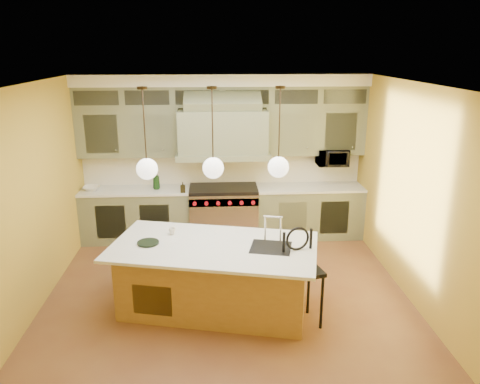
{
  "coord_description": "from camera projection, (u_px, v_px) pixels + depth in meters",
  "views": [
    {
      "loc": [
        -0.16,
        -5.78,
        3.33
      ],
      "look_at": [
        0.21,
        0.7,
        1.31
      ],
      "focal_mm": 35.0,
      "sensor_mm": 36.0,
      "label": 1
    }
  ],
  "objects": [
    {
      "name": "wall_right",
      "position": [
        414.0,
        195.0,
        6.22
      ],
      "size": [
        0.0,
        5.0,
        5.0
      ],
      "primitive_type": "plane",
      "rotation": [
        1.57,
        0.0,
        -1.57
      ],
      "color": "gold",
      "rests_on": "ground"
    },
    {
      "name": "oil_bottle_a",
      "position": [
        156.0,
        180.0,
        8.17
      ],
      "size": [
        0.13,
        0.13,
        0.32
      ],
      "primitive_type": "imported",
      "rotation": [
        0.0,
        0.0,
        0.07
      ],
      "color": "#143314",
      "rests_on": "back_cabinetry"
    },
    {
      "name": "wall_left",
      "position": [
        31.0,
        202.0,
        5.94
      ],
      "size": [
        0.0,
        5.0,
        5.0
      ],
      "primitive_type": "plane",
      "rotation": [
        1.57,
        0.0,
        1.57
      ],
      "color": "gold",
      "rests_on": "ground"
    },
    {
      "name": "kitchen_island",
      "position": [
        215.0,
        275.0,
        6.12
      ],
      "size": [
        2.83,
        1.92,
        1.35
      ],
      "rotation": [
        0.0,
        0.0,
        -0.23
      ],
      "color": "olive",
      "rests_on": "floor"
    },
    {
      "name": "pendant_center",
      "position": [
        213.0,
        166.0,
        5.68
      ],
      "size": [
        0.26,
        0.26,
        1.11
      ],
      "color": "#2D2319",
      "rests_on": "ceiling"
    },
    {
      "name": "fruit_bowl",
      "position": [
        92.0,
        188.0,
        8.15
      ],
      "size": [
        0.29,
        0.29,
        0.07
      ],
      "primitive_type": "imported",
      "rotation": [
        0.0,
        0.0,
        0.03
      ],
      "color": "white",
      "rests_on": "back_cabinetry"
    },
    {
      "name": "floor",
      "position": [
        228.0,
        297.0,
        6.51
      ],
      "size": [
        5.0,
        5.0,
        0.0
      ],
      "primitive_type": "plane",
      "color": "brown",
      "rests_on": "ground"
    },
    {
      "name": "oil_bottle_b",
      "position": [
        183.0,
        187.0,
        8.0
      ],
      "size": [
        0.09,
        0.09,
        0.18
      ],
      "primitive_type": "imported",
      "rotation": [
        0.0,
        0.0,
        0.04
      ],
      "color": "black",
      "rests_on": "back_cabinetry"
    },
    {
      "name": "pendant_right",
      "position": [
        278.0,
        165.0,
        5.73
      ],
      "size": [
        0.26,
        0.26,
        1.11
      ],
      "color": "#2D2319",
      "rests_on": "ceiling"
    },
    {
      "name": "pendant_left",
      "position": [
        147.0,
        167.0,
        5.64
      ],
      "size": [
        0.26,
        0.26,
        1.11
      ],
      "color": "#2D2319",
      "rests_on": "ceiling"
    },
    {
      "name": "wall_back",
      "position": [
        223.0,
        156.0,
        8.46
      ],
      "size": [
        5.0,
        0.0,
        5.0
      ],
      "primitive_type": "plane",
      "rotation": [
        1.57,
        0.0,
        0.0
      ],
      "color": "gold",
      "rests_on": "ground"
    },
    {
      "name": "wall_front",
      "position": [
        236.0,
        295.0,
        3.7
      ],
      "size": [
        5.0,
        0.0,
        5.0
      ],
      "primitive_type": "plane",
      "rotation": [
        -1.57,
        0.0,
        0.0
      ],
      "color": "gold",
      "rests_on": "ground"
    },
    {
      "name": "microwave",
      "position": [
        332.0,
        157.0,
        8.33
      ],
      "size": [
        0.54,
        0.37,
        0.3
      ],
      "primitive_type": "imported",
      "color": "black",
      "rests_on": "back_cabinetry"
    },
    {
      "name": "counter_stool",
      "position": [
        302.0,
        271.0,
        5.73
      ],
      "size": [
        0.52,
        0.52,
        1.23
      ],
      "rotation": [
        0.0,
        0.0,
        0.26
      ],
      "color": "black",
      "rests_on": "floor"
    },
    {
      "name": "back_cabinetry",
      "position": [
        223.0,
        160.0,
        8.22
      ],
      "size": [
        5.0,
        0.77,
        2.9
      ],
      "color": "#757A5A",
      "rests_on": "floor"
    },
    {
      "name": "range",
      "position": [
        224.0,
        212.0,
        8.41
      ],
      "size": [
        1.2,
        0.74,
        0.96
      ],
      "color": "silver",
      "rests_on": "floor"
    },
    {
      "name": "cup",
      "position": [
        172.0,
        231.0,
        6.28
      ],
      "size": [
        0.09,
        0.09,
        0.09
      ],
      "primitive_type": "imported",
      "rotation": [
        0.0,
        0.0,
        0.0
      ],
      "color": "silver",
      "rests_on": "kitchen_island"
    },
    {
      "name": "ceiling",
      "position": [
        226.0,
        84.0,
        5.65
      ],
      "size": [
        5.0,
        5.0,
        0.0
      ],
      "primitive_type": "plane",
      "rotation": [
        3.14,
        0.0,
        0.0
      ],
      "color": "white",
      "rests_on": "wall_back"
    }
  ]
}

